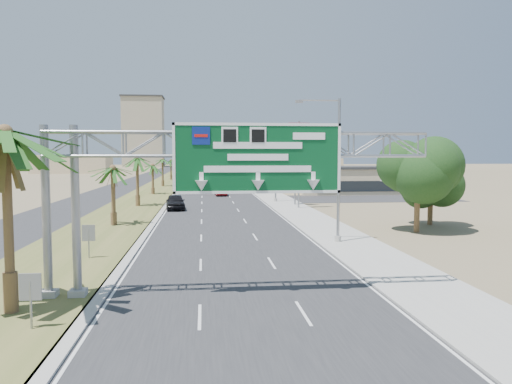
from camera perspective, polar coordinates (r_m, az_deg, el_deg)
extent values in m
cube|color=#28282B|center=(121.81, -5.21, 1.39)|extent=(12.00, 300.00, 0.02)
cube|color=#9E9B93|center=(122.23, -1.23, 1.44)|extent=(4.00, 300.00, 0.10)
cube|color=#515A28|center=(122.07, -9.91, 1.38)|extent=(7.00, 300.00, 0.12)
cube|color=#28282B|center=(122.74, -13.18, 1.32)|extent=(8.00, 300.00, 0.02)
cylinder|color=gray|center=(22.43, -19.90, -2.25)|extent=(0.36, 0.36, 7.40)
cylinder|color=gray|center=(22.75, -22.84, -2.25)|extent=(0.36, 0.36, 7.40)
cube|color=#9E9B93|center=(23.08, -19.67, -10.92)|extent=(0.70, 0.70, 0.40)
cube|color=#9E9B93|center=(23.39, -22.58, -10.80)|extent=(0.70, 0.70, 0.40)
cube|color=#074720|center=(21.29, 0.21, 3.87)|extent=(7.20, 0.12, 3.00)
cube|color=navy|center=(21.10, -6.30, 6.42)|extent=(0.75, 0.03, 0.75)
cone|color=white|center=(21.25, 0.23, 0.77)|extent=(0.56, 0.56, 0.45)
cylinder|color=brown|center=(21.15, -26.46, -3.38)|extent=(0.36, 0.36, 7.00)
cylinder|color=brown|center=(21.64, -26.22, -10.38)|extent=(0.54, 0.54, 1.68)
cylinder|color=brown|center=(44.46, -15.99, -0.59)|extent=(0.36, 0.36, 5.00)
cylinder|color=brown|center=(44.66, -15.94, -3.01)|extent=(0.54, 0.54, 1.20)
cylinder|color=brown|center=(60.22, -13.39, 1.08)|extent=(0.36, 0.36, 5.80)
cylinder|color=brown|center=(60.38, -13.35, -1.00)|extent=(0.54, 0.54, 1.39)
cylinder|color=brown|center=(78.12, -11.71, 1.35)|extent=(0.36, 0.36, 4.50)
cylinder|color=brown|center=(78.22, -11.69, 0.10)|extent=(0.54, 0.54, 1.08)
cylinder|color=brown|center=(97.01, -10.62, 2.13)|extent=(0.36, 0.36, 5.20)
cylinder|color=brown|center=(97.10, -10.60, 0.96)|extent=(0.54, 0.54, 1.25)
cylinder|color=brown|center=(121.94, -9.69, 2.48)|extent=(0.36, 0.36, 4.80)
cylinder|color=brown|center=(122.01, -9.68, 1.62)|extent=(0.54, 0.54, 1.15)
cylinder|color=gray|center=(34.93, 9.43, 2.34)|extent=(0.20, 0.20, 10.00)
cylinder|color=gray|center=(34.76, 7.26, 10.36)|extent=(2.80, 0.12, 0.12)
cube|color=slate|center=(34.46, 4.96, 10.27)|extent=(0.50, 0.22, 0.18)
cylinder|color=#9E9B93|center=(35.41, 9.33, -5.36)|extent=(0.44, 0.44, 0.50)
cylinder|color=gray|center=(64.33, 2.26, 3.27)|extent=(0.20, 0.20, 10.00)
cylinder|color=gray|center=(64.24, 1.03, 7.60)|extent=(2.80, 0.12, 0.12)
cube|color=slate|center=(64.08, -0.22, 7.52)|extent=(0.50, 0.22, 0.18)
cylinder|color=#9E9B93|center=(64.59, 2.25, -0.95)|extent=(0.44, 0.44, 0.50)
cylinder|color=gray|center=(100.09, -0.73, 3.64)|extent=(0.20, 0.20, 10.00)
cylinder|color=gray|center=(100.03, -1.54, 6.42)|extent=(2.80, 0.12, 0.12)
cube|color=slate|center=(99.92, -2.34, 6.36)|extent=(0.50, 0.22, 0.18)
cylinder|color=#9E9B93|center=(100.25, -0.73, 0.93)|extent=(0.44, 0.44, 0.50)
cylinder|color=gray|center=(84.16, 0.08, 2.83)|extent=(0.28, 0.28, 8.00)
cylinder|color=gray|center=(83.75, -3.34, 5.35)|extent=(10.00, 0.18, 0.18)
cube|color=black|center=(83.63, -2.30, 5.08)|extent=(0.32, 0.18, 0.95)
cube|color=black|center=(83.49, -4.36, 5.08)|extent=(0.32, 0.18, 0.95)
cube|color=black|center=(83.45, -6.08, 5.06)|extent=(0.32, 0.18, 0.95)
sphere|color=red|center=(83.52, -2.29, 5.29)|extent=(0.22, 0.22, 0.22)
imported|color=black|center=(84.13, 0.08, 4.88)|extent=(0.16, 0.16, 0.60)
cylinder|color=#9E9B93|center=(84.33, 0.08, 0.32)|extent=(0.56, 0.56, 0.60)
cube|color=tan|center=(81.32, 10.97, 1.29)|extent=(18.00, 10.00, 4.00)
cylinder|color=brown|center=(41.45, 17.92, -1.74)|extent=(0.44, 0.44, 3.90)
sphere|color=black|center=(41.27, 18.01, 1.86)|extent=(4.50, 4.50, 4.50)
cylinder|color=brown|center=(46.34, 19.30, -1.52)|extent=(0.44, 0.44, 3.30)
sphere|color=black|center=(46.18, 19.36, 1.19)|extent=(3.50, 3.50, 3.50)
cylinder|color=gray|center=(19.35, -24.33, -11.86)|extent=(0.08, 0.08, 1.80)
cube|color=slate|center=(19.17, -24.39, -9.85)|extent=(0.75, 0.06, 0.95)
cylinder|color=gray|center=(30.84, -18.57, -5.75)|extent=(0.08, 0.08, 1.80)
cube|color=slate|center=(30.72, -18.60, -4.46)|extent=(0.75, 0.06, 0.95)
cube|color=tan|center=(263.62, -12.74, 6.67)|extent=(20.00, 16.00, 35.00)
cube|color=tan|center=(177.02, -20.23, 3.02)|extent=(24.00, 14.00, 6.00)
cube|color=tan|center=(154.99, 5.78, 2.93)|extent=(20.00, 12.00, 5.00)
imported|color=black|center=(56.44, -9.21, -1.14)|extent=(2.44, 5.21, 1.72)
imported|color=maroon|center=(74.95, -4.06, 0.18)|extent=(1.87, 4.80, 1.56)
imported|color=gray|center=(90.72, -2.84, 0.83)|extent=(2.68, 4.97, 1.32)
imported|color=black|center=(85.11, -5.97, 0.64)|extent=(2.62, 5.40, 1.51)
cylinder|color=gray|center=(56.80, 4.92, 3.08)|extent=(0.20, 0.20, 9.93)
cube|color=#B10E21|center=(56.84, 4.94, 6.68)|extent=(2.41, 0.45, 2.40)
cube|color=white|center=(56.66, 4.98, 6.68)|extent=(1.68, 0.14, 0.84)
cylinder|color=gray|center=(60.46, 4.49, 1.69)|extent=(0.20, 0.20, 6.84)
cube|color=navy|center=(60.41, 4.50, 3.32)|extent=(1.97, 1.01, 3.00)
cube|color=white|center=(60.23, 4.53, 3.32)|extent=(1.32, 0.55, 1.05)
cylinder|color=gray|center=(81.61, 3.03, 3.07)|extent=(0.20, 0.20, 8.82)
cube|color=#B50E21|center=(81.61, 3.04, 5.40)|extent=(2.16, 1.09, 1.80)
cube|color=white|center=(81.43, 3.06, 5.40)|extent=(1.45, 0.61, 0.63)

